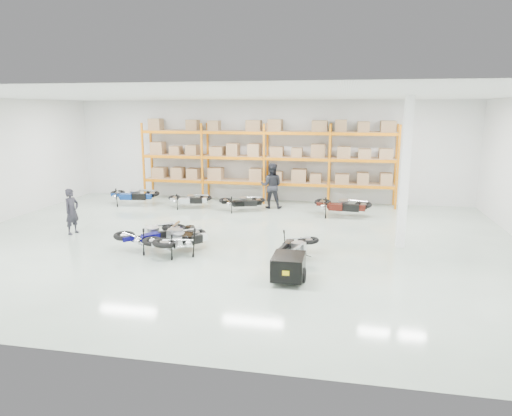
% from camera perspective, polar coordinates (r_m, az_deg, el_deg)
% --- Properties ---
extents(room, '(18.00, 18.00, 18.00)m').
position_cam_1_polar(room, '(13.99, -3.32, 4.59)').
color(room, '#AEC2AF').
rests_on(room, ground).
extents(pallet_rack, '(11.28, 0.98, 3.62)m').
position_cam_1_polar(pallet_rack, '(20.26, 1.22, 7.02)').
color(pallet_rack, orange).
rests_on(pallet_rack, ground).
extents(structural_column, '(0.25, 0.25, 4.50)m').
position_cam_1_polar(structural_column, '(14.17, 18.11, 4.10)').
color(structural_column, white).
rests_on(structural_column, ground).
extents(moto_blue_centre, '(1.92, 2.02, 1.21)m').
position_cam_1_polar(moto_blue_centre, '(14.03, -12.86, -2.68)').
color(moto_blue_centre, '#0A074E').
rests_on(moto_blue_centre, ground).
extents(moto_silver_left, '(1.78, 1.87, 1.12)m').
position_cam_1_polar(moto_silver_left, '(13.42, -9.65, -3.41)').
color(moto_silver_left, silver).
rests_on(moto_silver_left, ground).
extents(moto_black_far_left, '(1.28, 2.09, 1.27)m').
position_cam_1_polar(moto_black_far_left, '(13.56, -9.67, -2.94)').
color(moto_black_far_left, black).
rests_on(moto_black_far_left, ground).
extents(moto_touring_right, '(1.10, 1.78, 1.08)m').
position_cam_1_polar(moto_touring_right, '(12.60, 4.98, -4.42)').
color(moto_touring_right, black).
rests_on(moto_touring_right, ground).
extents(trailer, '(0.84, 1.60, 0.67)m').
position_cam_1_polar(trailer, '(11.12, 4.07, -7.33)').
color(trailer, black).
rests_on(trailer, ground).
extents(moto_back_a, '(1.96, 1.09, 1.22)m').
position_cam_1_polar(moto_back_a, '(20.54, -15.14, 1.93)').
color(moto_back_a, navy).
rests_on(moto_back_a, ground).
extents(moto_back_b, '(1.70, 1.05, 1.03)m').
position_cam_1_polar(moto_back_b, '(19.46, -8.33, 1.40)').
color(moto_back_b, silver).
rests_on(moto_back_b, ground).
extents(moto_back_c, '(1.80, 1.24, 1.06)m').
position_cam_1_polar(moto_back_c, '(18.68, -1.73, 1.12)').
color(moto_back_c, black).
rests_on(moto_back_c, ground).
extents(moto_back_d, '(2.03, 1.20, 1.24)m').
position_cam_1_polar(moto_back_d, '(17.98, 10.70, 0.75)').
color(moto_back_d, '#44130D').
rests_on(moto_back_d, ground).
extents(person_left, '(0.48, 0.63, 1.53)m').
position_cam_1_polar(person_left, '(16.42, -22.02, -0.39)').
color(person_left, '#22212A').
rests_on(person_left, ground).
extents(person_back, '(0.96, 0.77, 1.91)m').
position_cam_1_polar(person_back, '(19.18, 1.94, 2.80)').
color(person_back, black).
rests_on(person_back, ground).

